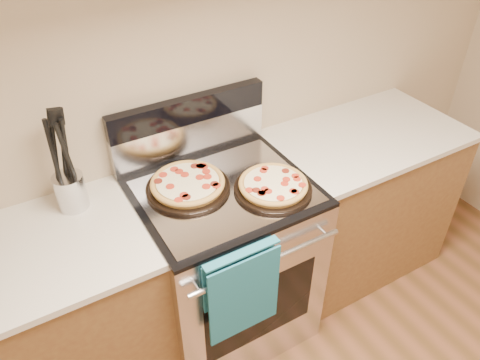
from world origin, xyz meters
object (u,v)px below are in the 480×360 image
pepperoni_pizza_back (188,185)px  utensil_crock (71,192)px  pepperoni_pizza_front (273,186)px  range_body (224,262)px

pepperoni_pizza_back → utensil_crock: size_ratio=2.32×
pepperoni_pizza_front → utensil_crock: bearing=155.7°
pepperoni_pizza_back → pepperoni_pizza_front: bearing=-31.3°
utensil_crock → range_body: bearing=-20.2°
range_body → utensil_crock: size_ratio=5.81×
pepperoni_pizza_back → pepperoni_pizza_front: pepperoni_pizza_back is taller
pepperoni_pizza_back → utensil_crock: (-0.45, 0.15, 0.04)m
pepperoni_pizza_back → utensil_crock: bearing=161.2°
pepperoni_pizza_back → pepperoni_pizza_front: size_ratio=1.08×
pepperoni_pizza_back → range_body: bearing=-24.5°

